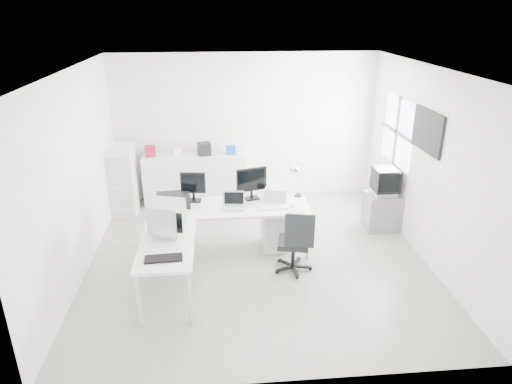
{
  "coord_description": "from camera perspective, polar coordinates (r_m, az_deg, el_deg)",
  "views": [
    {
      "loc": [
        -0.56,
        -6.05,
        3.56
      ],
      "look_at": [
        0.0,
        0.2,
        1.0
      ],
      "focal_mm": 32.0,
      "sensor_mm": 36.0,
      "label": 1
    }
  ],
  "objects": [
    {
      "name": "main_desk",
      "position": [
        7.09,
        -3.21,
        -4.55
      ],
      "size": [
        2.4,
        0.8,
        0.75
      ],
      "primitive_type": null,
      "color": "white",
      "rests_on": "floor"
    },
    {
      "name": "floor",
      "position": [
        7.04,
        0.15,
        -8.17
      ],
      "size": [
        5.0,
        5.0,
        0.01
      ],
      "primitive_type": "cube",
      "color": "beige",
      "rests_on": "ground"
    },
    {
      "name": "filing_cabinet",
      "position": [
        8.63,
        -16.31,
        1.47
      ],
      "size": [
        0.45,
        0.53,
        1.27
      ],
      "primitive_type": "cube",
      "color": "white",
      "rests_on": "floor"
    },
    {
      "name": "lcd_monitor_small",
      "position": [
        7.07,
        -7.85,
        0.68
      ],
      "size": [
        0.41,
        0.26,
        0.48
      ],
      "primitive_type": null,
      "rotation": [
        0.0,
        0.0,
        -0.12
      ],
      "color": "black",
      "rests_on": "main_desk"
    },
    {
      "name": "crt_tv",
      "position": [
        7.88,
        15.88,
        1.22
      ],
      "size": [
        0.5,
        0.48,
        0.45
      ],
      "primitive_type": null,
      "color": "black",
      "rests_on": "tv_cabinet"
    },
    {
      "name": "office_chair",
      "position": [
        6.54,
        4.71,
        -5.96
      ],
      "size": [
        0.67,
        0.67,
        0.97
      ],
      "primitive_type": null,
      "rotation": [
        0.0,
        0.0,
        -0.22
      ],
      "color": "#272A2C",
      "rests_on": "floor"
    },
    {
      "name": "clutter_box_d",
      "position": [
        8.67,
        -3.18,
        5.26
      ],
      "size": [
        0.18,
        0.16,
        0.16
      ],
      "primitive_type": "cube",
      "rotation": [
        0.0,
        0.0,
        0.14
      ],
      "color": "#1753A3",
      "rests_on": "sideboard"
    },
    {
      "name": "crt_monitor",
      "position": [
        6.1,
        -11.05,
        -3.42
      ],
      "size": [
        0.46,
        0.46,
        0.43
      ],
      "primitive_type": null,
      "rotation": [
        0.0,
        0.0,
        -0.28
      ],
      "color": "#B7B7BA",
      "rests_on": "side_desk"
    },
    {
      "name": "sideboard",
      "position": [
        8.85,
        -7.64,
        1.63
      ],
      "size": [
        1.92,
        0.48,
        0.96
      ],
      "primitive_type": "cube",
      "color": "white",
      "rests_on": "floor"
    },
    {
      "name": "laser_printer",
      "position": [
        7.15,
        2.66,
        -0.11
      ],
      "size": [
        0.43,
        0.4,
        0.2
      ],
      "primitive_type": "cube",
      "rotation": [
        0.0,
        0.0,
        -0.32
      ],
      "color": "silver",
      "rests_on": "main_desk"
    },
    {
      "name": "clutter_box_a",
      "position": [
        8.75,
        -13.09,
        4.98
      ],
      "size": [
        0.22,
        0.2,
        0.2
      ],
      "primitive_type": "cube",
      "rotation": [
        0.0,
        0.0,
        0.15
      ],
      "color": "maroon",
      "rests_on": "sideboard"
    },
    {
      "name": "clutter_box_c",
      "position": [
        8.66,
        -6.51,
        5.39
      ],
      "size": [
        0.27,
        0.25,
        0.24
      ],
      "primitive_type": "cube",
      "rotation": [
        0.0,
        0.0,
        0.19
      ],
      "color": "black",
      "rests_on": "sideboard"
    },
    {
      "name": "inkjet_printer",
      "position": [
        7.01,
        -10.28,
        -1.02
      ],
      "size": [
        0.53,
        0.44,
        0.18
      ],
      "primitive_type": "cube",
      "rotation": [
        0.0,
        0.0,
        0.11
      ],
      "color": "black",
      "rests_on": "main_desk"
    },
    {
      "name": "side_desk",
      "position": [
        6.16,
        -10.85,
        -9.39
      ],
      "size": [
        0.7,
        1.4,
        0.75
      ],
      "primitive_type": null,
      "color": "white",
      "rests_on": "floor"
    },
    {
      "name": "lcd_monitor_large",
      "position": [
        7.08,
        -0.57,
        1.03
      ],
      "size": [
        0.53,
        0.33,
        0.51
      ],
      "primitive_type": null,
      "rotation": [
        0.0,
        0.0,
        0.3
      ],
      "color": "black",
      "rests_on": "main_desk"
    },
    {
      "name": "wall_picture",
      "position": [
        7.05,
        20.66,
        7.16
      ],
      "size": [
        0.04,
        0.9,
        0.6
      ],
      "primitive_type": null,
      "color": "black",
      "rests_on": "right_wall"
    },
    {
      "name": "back_wall",
      "position": [
        8.84,
        -1.35,
        8.04
      ],
      "size": [
        5.0,
        0.02,
        2.8
      ],
      "primitive_type": "cube",
      "color": "white",
      "rests_on": "floor"
    },
    {
      "name": "window",
      "position": [
        8.1,
        17.23,
        7.2
      ],
      "size": [
        0.02,
        1.2,
        1.1
      ],
      "primitive_type": null,
      "color": "white",
      "rests_on": "right_wall"
    },
    {
      "name": "clutter_box_b",
      "position": [
        8.7,
        -9.8,
        5.0
      ],
      "size": [
        0.19,
        0.17,
        0.15
      ],
      "primitive_type": "cube",
      "rotation": [
        0.0,
        0.0,
        0.31
      ],
      "color": "white",
      "rests_on": "sideboard"
    },
    {
      "name": "laptop",
      "position": [
        6.79,
        -2.85,
        -1.24
      ],
      "size": [
        0.37,
        0.38,
        0.22
      ],
      "primitive_type": null,
      "rotation": [
        0.0,
        0.0,
        -0.1
      ],
      "color": "#B7B7BA",
      "rests_on": "main_desk"
    },
    {
      "name": "white_mouse",
      "position": [
        6.91,
        4.64,
        -1.59
      ],
      "size": [
        0.06,
        0.06,
        0.06
      ],
      "primitive_type": "sphere",
      "color": "white",
      "rests_on": "main_desk"
    },
    {
      "name": "ceiling",
      "position": [
        6.12,
        0.17,
        15.07
      ],
      "size": [
        5.0,
        5.0,
        0.01
      ],
      "primitive_type": "cube",
      "color": "white",
      "rests_on": "back_wall"
    },
    {
      "name": "left_wall",
      "position": [
        6.71,
        -21.63,
        1.8
      ],
      "size": [
        0.02,
        5.0,
        2.8
      ],
      "primitive_type": "cube",
      "color": "white",
      "rests_on": "floor"
    },
    {
      "name": "clutter_bottle",
      "position": [
        8.83,
        -15.0,
        5.05
      ],
      "size": [
        0.07,
        0.07,
        0.22
      ],
      "primitive_type": "cylinder",
      "color": "white",
      "rests_on": "sideboard"
    },
    {
      "name": "white_keyboard",
      "position": [
        6.83,
        2.22,
        -2.02
      ],
      "size": [
        0.43,
        0.16,
        0.02
      ],
      "primitive_type": "cube",
      "rotation": [
        0.0,
        0.0,
        0.07
      ],
      "color": "white",
      "rests_on": "main_desk"
    },
    {
      "name": "black_keyboard",
      "position": [
        5.62,
        -11.49,
        -8.13
      ],
      "size": [
        0.46,
        0.21,
        0.03
      ],
      "primitive_type": "cube",
      "rotation": [
        0.0,
        0.0,
        0.06
      ],
      "color": "black",
      "rests_on": "side_desk"
    },
    {
      "name": "drawer_pedestal",
      "position": [
        7.22,
        2.36,
        -4.68
      ],
      "size": [
        0.4,
        0.5,
        0.6
      ],
      "primitive_type": "cube",
      "color": "white",
      "rests_on": "floor"
    },
    {
      "name": "right_wall",
      "position": [
        7.12,
        20.67,
        3.06
      ],
      "size": [
        0.02,
        5.0,
        2.8
      ],
      "primitive_type": "cube",
      "color": "white",
      "rests_on": "floor"
    },
    {
      "name": "desk_lamp",
      "position": [
        7.23,
        5.34,
        1.1
      ],
      "size": [
        0.16,
        0.16,
        0.44
      ],
      "primitive_type": null,
      "rotation": [
        0.0,
        0.0,
        -0.1
      ],
      "color": "silver",
      "rests_on": "main_desk"
    },
    {
      "name": "tv_cabinet",
      "position": [
        8.08,
        15.48,
        -2.34
      ],
      "size": [
        0.57,
        0.47,
        0.63
      ],
      "primitive_type": "cube",
      "color": "gray",
      "rests_on": "floor"
    }
  ]
}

